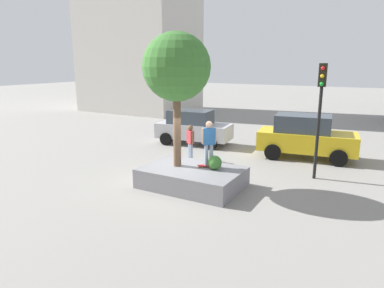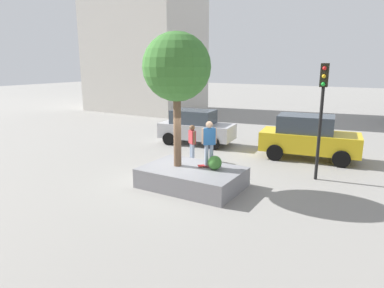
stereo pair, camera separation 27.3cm
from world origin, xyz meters
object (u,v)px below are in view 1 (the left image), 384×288
sedan_parked (193,127)px  traffic_light_corner (320,102)px  skateboarder (209,140)px  pedestrian_crossing (190,140)px  planter_ledge (192,177)px  taxi_cab (305,136)px  plaza_tree (176,68)px  skateboard (209,165)px

sedan_parked → traffic_light_corner: size_ratio=0.96×
skateboarder → pedestrian_crossing: skateboarder is taller
planter_ledge → taxi_cab: 6.67m
plaza_tree → skateboard: bearing=22.8°
skateboarder → sedan_parked: bearing=124.3°
planter_ledge → taxi_cab: size_ratio=0.77×
taxi_cab → pedestrian_crossing: 5.44m
plaza_tree → skateboard: 3.67m
sedan_parked → traffic_light_corner: traffic_light_corner is taller
sedan_parked → skateboard: bearing=-55.7°
skateboard → plaza_tree: bearing=-157.2°
traffic_light_corner → taxi_cab: bearing=108.9°
taxi_cab → pedestrian_crossing: taxi_cab is taller
planter_ledge → pedestrian_crossing: size_ratio=2.14×
skateboard → skateboarder: (-0.00, -0.00, 0.95)m
plaza_tree → pedestrian_crossing: size_ratio=2.88×
skateboarder → plaza_tree: bearing=-157.2°
traffic_light_corner → sedan_parked: bearing=158.3°
skateboarder → traffic_light_corner: (3.26, 2.71, 1.30)m
plaza_tree → sedan_parked: (-2.69, 5.95, -3.28)m
plaza_tree → pedestrian_crossing: 4.64m
skateboard → taxi_cab: size_ratio=0.16×
skateboard → taxi_cab: bearing=67.9°
sedan_parked → taxi_cab: taxi_cab is taller
traffic_light_corner → pedestrian_crossing: 5.89m
skateboard → sedan_parked: bearing=124.3°
planter_ledge → skateboard: size_ratio=4.78×
skateboard → taxi_cab: taxi_cab is taller
skateboard → pedestrian_crossing: size_ratio=0.45×
skateboard → sedan_parked: sedan_parked is taller
taxi_cab → sedan_parked: bearing=-179.1°
planter_ledge → skateboarder: size_ratio=2.18×
planter_ledge → taxi_cab: taxi_cab is taller
plaza_tree → taxi_cab: size_ratio=1.03×
skateboarder → sedan_parked: 6.71m
planter_ledge → traffic_light_corner: traffic_light_corner is taller
skateboard → sedan_parked: size_ratio=0.17×
skateboard → skateboarder: skateboarder is taller
pedestrian_crossing → taxi_cab: bearing=33.5°
skateboard → traffic_light_corner: size_ratio=0.17×
taxi_cab → traffic_light_corner: size_ratio=1.05×
planter_ledge → sedan_parked: bearing=119.1°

